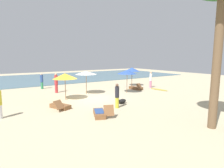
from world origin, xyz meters
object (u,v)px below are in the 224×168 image
Objects in this scene: lounger_1 at (136,88)px; person_4 at (117,96)px; umbrella_2 at (132,69)px; umbrella_1 at (65,76)px; person_2 at (42,81)px; lounger_0 at (100,113)px; surfboard at (159,89)px; dog at (122,101)px; person_0 at (56,83)px; umbrella_4 at (127,72)px; person_3 at (151,79)px; umbrella_3 at (86,73)px; lounger_2 at (60,106)px.

lounger_1 is 1.04× the size of person_4.
umbrella_1 is at bearing -163.60° from umbrella_2.
lounger_0 is at bearing -86.46° from person_2.
surfboard is (9.52, 4.21, -0.14)m from lounger_0.
person_2 is at bearing 109.37° from dog.
surfboard is at bearing 23.31° from person_4.
person_0 is at bearing 155.54° from surfboard.
umbrella_4 is 2.93m from lounger_1.
person_0 reaches higher than person_3.
umbrella_3 is 0.97× the size of umbrella_4.
lounger_0 is at bearing -86.88° from umbrella_1.
person_4 is (1.86, -7.67, -0.12)m from person_0.
umbrella_3 is (2.44, 1.23, 0.07)m from umbrella_1.
person_0 reaches higher than person_4.
umbrella_1 is 1.24× the size of lounger_1.
person_4 reaches higher than surfboard.
umbrella_3 is at bearing -167.75° from umbrella_2.
person_4 is (-6.95, -6.97, -1.11)m from umbrella_2.
lounger_0 is at bearing -89.77° from person_0.
person_3 is 8.14m from dog.
lounger_0 reaches higher than lounger_1.
dog is at bearing -82.65° from umbrella_3.
lounger_1 is at bearing 36.79° from lounger_0.
person_3 is at bearing -16.11° from person_0.
umbrella_2 is 9.90m from person_4.
umbrella_2 is at bearing 101.52° from surfboard.
lounger_2 is at bearing 117.37° from lounger_0.
umbrella_2 reaches higher than surfboard.
lounger_0 is 2.15m from person_4.
lounger_2 is (-1.19, -2.34, -1.76)m from umbrella_1.
person_0 is (-7.68, 2.84, 0.81)m from lounger_1.
umbrella_2 reaches higher than lounger_0.
lounger_1 is at bearing -179.78° from person_3.
umbrella_4 is at bearing -26.01° from umbrella_3.
person_3 is 2.28× the size of dog.
umbrella_4 is at bearing -47.13° from person_2.
umbrella_2 is 8.90m from person_0.
lounger_2 is (-7.11, -1.87, -1.87)m from umbrella_4.
surfboard is at bearing -99.38° from person_3.
umbrella_2 reaches higher than umbrella_1.
dog is at bearing 30.82° from lounger_0.
dog is at bearing -49.26° from umbrella_1.
person_4 is (2.11, -4.30, -1.07)m from umbrella_1.
lounger_1 is 0.98× the size of lounger_2.
lounger_0 is 9.55m from lounger_1.
lounger_1 is 0.80× the size of surfboard.
umbrella_1 reaches higher than person_4.
umbrella_4 is at bearing -34.10° from person_0.
umbrella_1 is at bearing -153.23° from umbrella_3.
lounger_2 reaches higher than dog.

